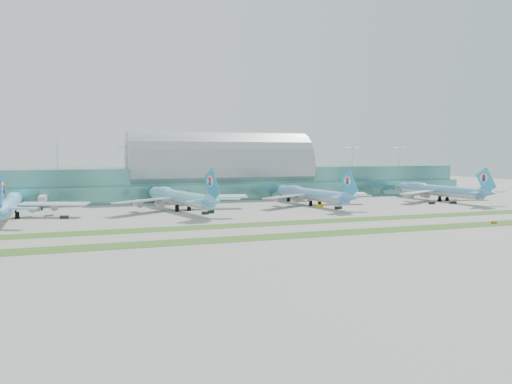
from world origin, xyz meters
name	(u,v)px	position (x,y,z in m)	size (l,w,h in m)	color
ground	(298,223)	(0.00, 0.00, 0.00)	(700.00, 700.00, 0.00)	gray
terminal	(220,176)	(0.01, 128.79, 14.23)	(340.00, 69.10, 36.00)	#3D7A75
grass_strip_near	(329,233)	(0.00, -28.00, 0.04)	(420.00, 12.00, 0.08)	#2D591E
grass_strip_far	(297,222)	(0.00, 2.00, 0.04)	(420.00, 12.00, 0.08)	#2D591E
taxiline_a	(357,243)	(0.00, -48.00, 0.01)	(420.00, 0.35, 0.01)	yellow
taxiline_b	(313,228)	(0.00, -14.00, 0.01)	(420.00, 0.35, 0.01)	yellow
taxiline_c	(282,218)	(0.00, 18.00, 0.01)	(420.00, 0.35, 0.01)	yellow
taxiline_d	(266,212)	(0.00, 40.00, 0.01)	(420.00, 0.35, 0.01)	yellow
airliner_a	(10,203)	(-117.28, 58.50, 6.66)	(69.02, 78.40, 21.58)	#6EBAF2
airliner_b	(179,196)	(-39.06, 63.30, 7.08)	(71.49, 82.45, 22.96)	#66C5E1
airliner_c	(311,194)	(35.58, 63.46, 6.53)	(66.95, 76.75, 21.18)	#6AA6EA
airliner_d	(438,190)	(121.05, 61.72, 6.64)	(68.49, 78.21, 21.53)	#5A9EC8
gse_b	(64,217)	(-93.97, 47.42, 0.70)	(3.60, 1.59, 1.41)	black
gse_c	(205,213)	(-30.45, 41.89, 0.71)	(3.11, 1.84, 1.42)	black
gse_d	(211,212)	(-26.73, 45.31, 0.81)	(3.14, 1.59, 1.62)	black
gse_e	(319,206)	(34.61, 50.42, 0.90)	(4.03, 1.79, 1.79)	gold
gse_f	(338,208)	(41.00, 41.07, 0.77)	(3.77, 1.95, 1.53)	black
gse_g	(432,203)	(103.80, 45.52, 0.78)	(3.29, 1.77, 1.56)	black
gse_h	(453,203)	(116.62, 43.13, 0.72)	(4.07, 1.86, 1.44)	black
taxiway_sign_east	(494,223)	(76.45, -28.56, 0.52)	(2.49, 0.53, 1.05)	black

